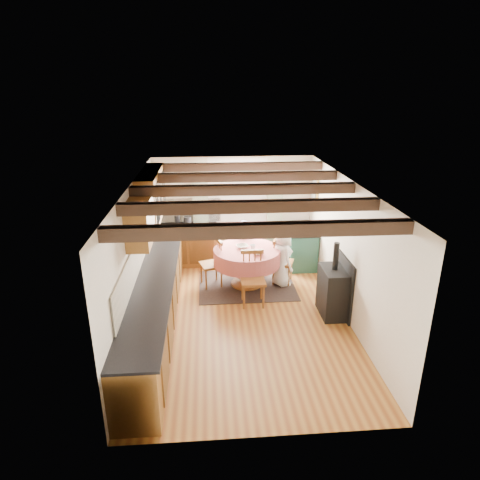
{
  "coord_description": "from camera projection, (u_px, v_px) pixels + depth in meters",
  "views": [
    {
      "loc": [
        -0.58,
        -6.48,
        3.86
      ],
      "look_at": [
        0.0,
        0.8,
        1.15
      ],
      "focal_mm": 31.09,
      "sensor_mm": 36.0,
      "label": 1
    }
  ],
  "objects": [
    {
      "name": "base_cabinet_back",
      "position": [
        189.0,
        245.0,
        9.5
      ],
      "size": [
        1.3,
        0.6,
        0.88
      ],
      "primitive_type": "cube",
      "color": "brown",
      "rests_on": "floor"
    },
    {
      "name": "curtain_right",
      "position": [
        275.0,
        213.0,
        9.6
      ],
      "size": [
        0.35,
        0.1,
        2.1
      ],
      "primitive_type": "cube",
      "color": "beige",
      "rests_on": "wall_back"
    },
    {
      "name": "wall_left",
      "position": [
        136.0,
        257.0,
        6.89
      ],
      "size": [
        0.0,
        5.5,
        2.4
      ],
      "primitive_type": "cube",
      "color": "silver",
      "rests_on": "ground"
    },
    {
      "name": "beam_b",
      "position": [
        250.0,
        206.0,
        5.7
      ],
      "size": [
        3.6,
        0.16,
        0.16
      ],
      "primitive_type": "cube",
      "color": "#37241B",
      "rests_on": "ceiling"
    },
    {
      "name": "chair_left",
      "position": [
        211.0,
        263.0,
        8.4
      ],
      "size": [
        0.55,
        0.53,
        0.99
      ],
      "primitive_type": null,
      "rotation": [
        0.0,
        0.0,
        -1.29
      ],
      "color": "brown",
      "rests_on": "floor"
    },
    {
      "name": "wall_cabinet_solid",
      "position": [
        140.0,
        222.0,
        6.38
      ],
      "size": [
        0.34,
        0.9,
        0.7
      ],
      "primitive_type": "cube",
      "color": "brown",
      "rests_on": "wall_left"
    },
    {
      "name": "canister_wide",
      "position": [
        188.0,
        221.0,
        9.34
      ],
      "size": [
        0.17,
        0.17,
        0.19
      ],
      "primitive_type": "cylinder",
      "color": "#262628",
      "rests_on": "worktop_back"
    },
    {
      "name": "dining_table",
      "position": [
        247.0,
        268.0,
        8.42
      ],
      "size": [
        1.34,
        1.34,
        0.81
      ],
      "primitive_type": null,
      "color": "#B24C47",
      "rests_on": "floor"
    },
    {
      "name": "curtain_left",
      "position": [
        201.0,
        215.0,
        9.48
      ],
      "size": [
        0.35,
        0.1,
        2.1
      ],
      "primitive_type": "cube",
      "color": "beige",
      "rests_on": "wall_back"
    },
    {
      "name": "base_cabinet_left",
      "position": [
        157.0,
        297.0,
        7.17
      ],
      "size": [
        0.6,
        5.3,
        0.88
      ],
      "primitive_type": "cube",
      "color": "brown",
      "rests_on": "floor"
    },
    {
      "name": "cast_iron_stove",
      "position": [
        334.0,
        279.0,
        7.26
      ],
      "size": [
        0.41,
        0.69,
        1.37
      ],
      "primitive_type": null,
      "color": "black",
      "rests_on": "floor"
    },
    {
      "name": "chair_right",
      "position": [
        283.0,
        261.0,
        8.54
      ],
      "size": [
        0.55,
        0.54,
        0.97
      ],
      "primitive_type": null,
      "rotation": [
        0.0,
        0.0,
        1.23
      ],
      "color": "brown",
      "rests_on": "floor"
    },
    {
      "name": "wall_picture",
      "position": [
        315.0,
        191.0,
        9.13
      ],
      "size": [
        0.04,
        0.5,
        0.6
      ],
      "primitive_type": "cube",
      "color": "gold",
      "rests_on": "wall_right"
    },
    {
      "name": "curtain_rod",
      "position": [
        238.0,
        166.0,
        9.16
      ],
      "size": [
        2.0,
        0.03,
        0.03
      ],
      "primitive_type": "cylinder",
      "rotation": [
        0.0,
        1.57,
        0.0
      ],
      "color": "black",
      "rests_on": "wall_back"
    },
    {
      "name": "bowl_b",
      "position": [
        258.0,
        253.0,
        8.02
      ],
      "size": [
        0.28,
        0.28,
        0.07
      ],
      "primitive_type": "imported",
      "rotation": [
        0.0,
        0.0,
        4.31
      ],
      "color": "silver",
      "rests_on": "dining_table"
    },
    {
      "name": "wall_front",
      "position": [
        266.0,
        350.0,
        4.45
      ],
      "size": [
        3.6,
        0.0,
        2.4
      ],
      "primitive_type": "cube",
      "color": "silver",
      "rests_on": "ground"
    },
    {
      "name": "cup",
      "position": [
        253.0,
        247.0,
        8.24
      ],
      "size": [
        0.14,
        0.14,
        0.1
      ],
      "primitive_type": "imported",
      "rotation": [
        0.0,
        0.0,
        2.74
      ],
      "color": "silver",
      "rests_on": "dining_table"
    },
    {
      "name": "aga_range",
      "position": [
        300.0,
        247.0,
        9.39
      ],
      "size": [
        0.61,
        0.95,
        0.87
      ],
      "primitive_type": null,
      "color": "#204C3E",
      "rests_on": "floor"
    },
    {
      "name": "beam_e",
      "position": [
        235.0,
        167.0,
        8.5
      ],
      "size": [
        3.6,
        0.16,
        0.16
      ],
      "primitive_type": "cube",
      "color": "#37241B",
      "rests_on": "ceiling"
    },
    {
      "name": "child_far",
      "position": [
        243.0,
        246.0,
        9.03
      ],
      "size": [
        0.47,
        0.35,
        1.18
      ],
      "primitive_type": "imported",
      "rotation": [
        0.0,
        0.0,
        3.31
      ],
      "color": "#3A3C5A",
      "rests_on": "floor"
    },
    {
      "name": "wall_right",
      "position": [
        348.0,
        250.0,
        7.16
      ],
      "size": [
        0.0,
        5.5,
        2.4
      ],
      "primitive_type": "cube",
      "color": "silver",
      "rests_on": "ground"
    },
    {
      "name": "beam_c",
      "position": [
        244.0,
        189.0,
        6.63
      ],
      "size": [
        3.6,
        0.16,
        0.16
      ],
      "primitive_type": "cube",
      "color": "#37241B",
      "rests_on": "ceiling"
    },
    {
      "name": "worktop_back",
      "position": [
        188.0,
        227.0,
        9.32
      ],
      "size": [
        1.3,
        0.64,
        0.04
      ],
      "primitive_type": "cube",
      "color": "black",
      "rests_on": "base_cabinet_back"
    },
    {
      "name": "chair_near",
      "position": [
        253.0,
        279.0,
        7.65
      ],
      "size": [
        0.45,
        0.47,
        1.04
      ],
      "primitive_type": null,
      "rotation": [
        0.0,
        0.0,
        -0.01
      ],
      "color": "brown",
      "rests_on": "floor"
    },
    {
      "name": "ceiling",
      "position": [
        244.0,
        184.0,
        6.6
      ],
      "size": [
        3.6,
        5.5,
        0.0
      ],
      "primitive_type": "cube",
      "color": "white",
      "rests_on": "ground"
    },
    {
      "name": "floor",
      "position": [
        244.0,
        316.0,
        7.44
      ],
      "size": [
        3.6,
        5.5,
        0.0
      ],
      "primitive_type": "cube",
      "color": "#A8712E",
      "rests_on": "ground"
    },
    {
      "name": "canister_tall",
      "position": [
        177.0,
        220.0,
        9.33
      ],
      "size": [
        0.13,
        0.13,
        0.22
      ],
      "primitive_type": "cylinder",
      "color": "#262628",
      "rests_on": "worktop_back"
    },
    {
      "name": "rug",
      "position": [
        247.0,
        285.0,
        8.56
      ],
      "size": [
        1.95,
        1.51,
        0.01
      ],
      "primitive_type": "cube",
      "color": "black",
      "rests_on": "floor"
    },
    {
      "name": "wall_cabinet_glass",
      "position": [
        152.0,
        195.0,
        7.76
      ],
      "size": [
        0.34,
        1.8,
        0.9
      ],
      "primitive_type": "cube",
      "color": "brown",
      "rests_on": "wall_left"
    },
    {
      "name": "window_pane",
      "position": [
        238.0,
        192.0,
        9.45
      ],
      "size": [
        1.2,
        0.01,
        1.4
      ],
      "primitive_type": "cube",
      "color": "white",
      "rests_on": "wall_back"
    },
    {
      "name": "child_right",
      "position": [
        282.0,
        257.0,
        8.41
      ],
      "size": [
        0.55,
        0.68,
        1.22
      ],
      "primitive_type": "imported",
      "rotation": [
        0.0,
        0.0,
        1.88
      ],
      "color": "white",
      "rests_on": "floor"
    },
    {
      "name": "worktop_left",
      "position": [
        157.0,
        273.0,
        7.02
      ],
      "size": [
        0.64,
        5.3,
        0.04
      ],
      "primitive_type": "cube",
      "color": "black",
      "rests_on": "base_cabinet_left"
    },
    {
      "name": "bowl_a",
      "position": [
        242.0,
        246.0,
        8.34
      ],
      "size": [
        0.3,
        0.3,
        0.06
      ],
      "primitive_type": "imported",
      "rotation": [
        0.0,
        0.0,
        5.01
      ],
      "color": "silver",
      "rests_on": "dining_table"
    },
    {
      "name": "beam_a",
      "position": [
        259.0,
        230.0,
        4.77
      ],
      "size": [
        3.6,
        0.16,
        0.16
      ],
      "primitive_type": "cube",
      "color": "#37241B",
      "rests_on": "ceiling"
    },
    {
      "name": "splash_back",
      "position": [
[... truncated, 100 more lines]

